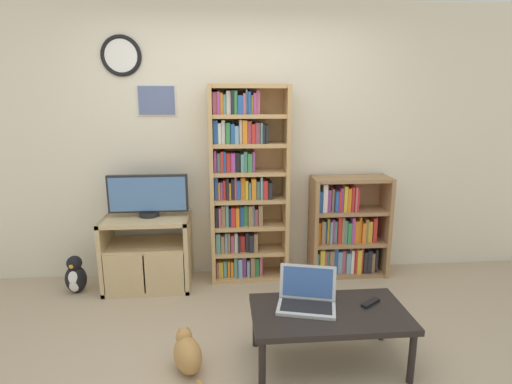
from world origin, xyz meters
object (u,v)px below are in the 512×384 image
at_px(bookshelf_tall, 244,186).
at_px(remote_near_laptop, 370,303).
at_px(television, 148,195).
at_px(coffee_table, 329,316).
at_px(laptop, 307,297).
at_px(tv_stand, 148,252).
at_px(penguin_figurine, 75,276).
at_px(cat, 187,353).
at_px(bookshelf_short, 345,230).

height_order(bookshelf_tall, remote_near_laptop, bookshelf_tall).
distance_m(television, remote_near_laptop, 2.10).
height_order(television, coffee_table, television).
bearing_deg(television, laptop, -44.87).
height_order(tv_stand, television, television).
height_order(coffee_table, penguin_figurine, coffee_table).
bearing_deg(remote_near_laptop, cat, 55.41).
xyz_separation_m(tv_stand, bookshelf_short, (1.90, 0.13, 0.12)).
height_order(bookshelf_tall, bookshelf_short, bookshelf_tall).
relative_size(remote_near_laptop, cat, 0.35).
distance_m(tv_stand, bookshelf_tall, 1.08).
distance_m(coffee_table, cat, 0.95).
bearing_deg(coffee_table, penguin_figurine, 149.84).
relative_size(tv_stand, laptop, 1.80).
bearing_deg(bookshelf_tall, cat, -108.10).
bearing_deg(cat, laptop, -16.25).
bearing_deg(coffee_table, laptop, 150.26).
relative_size(coffee_table, laptop, 2.33).
distance_m(television, laptop, 1.77).
relative_size(television, laptop, 1.66).
bearing_deg(remote_near_laptop, bookshelf_tall, -6.71).
xyz_separation_m(television, penguin_figurine, (-0.67, -0.11, -0.71)).
height_order(bookshelf_tall, coffee_table, bookshelf_tall).
bearing_deg(laptop, bookshelf_short, 77.91).
xyz_separation_m(television, laptop, (1.21, -1.21, -0.42)).
relative_size(television, bookshelf_tall, 0.39).
bearing_deg(tv_stand, bookshelf_short, 3.97).
xyz_separation_m(tv_stand, coffee_table, (1.38, -1.24, 0.00)).
height_order(cat, penguin_figurine, penguin_figurine).
xyz_separation_m(bookshelf_short, cat, (-1.44, -1.37, -0.34)).
bearing_deg(tv_stand, bookshelf_tall, 8.44).
bearing_deg(penguin_figurine, laptop, -30.19).
relative_size(bookshelf_short, coffee_table, 0.98).
relative_size(coffee_table, remote_near_laptop, 6.52).
bearing_deg(bookshelf_tall, remote_near_laptop, -59.75).
bearing_deg(cat, remote_near_laptop, -18.79).
distance_m(coffee_table, remote_near_laptop, 0.30).
xyz_separation_m(bookshelf_tall, laptop, (0.34, -1.30, -0.48)).
xyz_separation_m(remote_near_laptop, penguin_figurine, (-2.31, 1.11, -0.23)).
distance_m(bookshelf_short, laptop, 1.46).
relative_size(bookshelf_tall, laptop, 4.28).
xyz_separation_m(coffee_table, cat, (-0.92, 0.01, -0.22)).
bearing_deg(television, tv_stand, -123.34).
height_order(bookshelf_short, remote_near_laptop, bookshelf_short).
xyz_separation_m(bookshelf_tall, bookshelf_short, (1.00, -0.00, -0.47)).
relative_size(tv_stand, coffee_table, 0.77).
distance_m(tv_stand, laptop, 1.71).
bearing_deg(tv_stand, penguin_figurine, -173.63).
relative_size(bookshelf_tall, bookshelf_short, 1.86).
distance_m(cat, penguin_figurine, 1.60).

